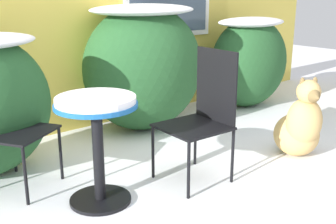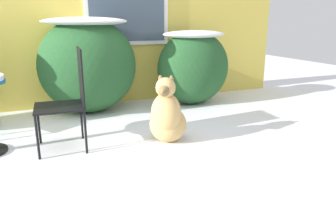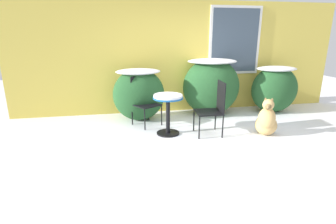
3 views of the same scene
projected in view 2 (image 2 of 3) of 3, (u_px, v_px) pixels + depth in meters
ground_plane at (54, 167)px, 2.95m from camera, size 16.00×16.00×0.00m
house_wall at (41, 15)px, 4.58m from camera, size 8.00×0.10×2.61m
shrub_middle at (88, 63)px, 4.53m from camera, size 1.34×1.04×1.32m
shrub_right at (193, 66)px, 5.01m from camera, size 1.15×0.78×1.13m
patio_chair_far_side at (69, 96)px, 3.28m from camera, size 0.50×0.50×1.02m
dog at (167, 118)px, 3.47m from camera, size 0.56×0.60×0.75m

